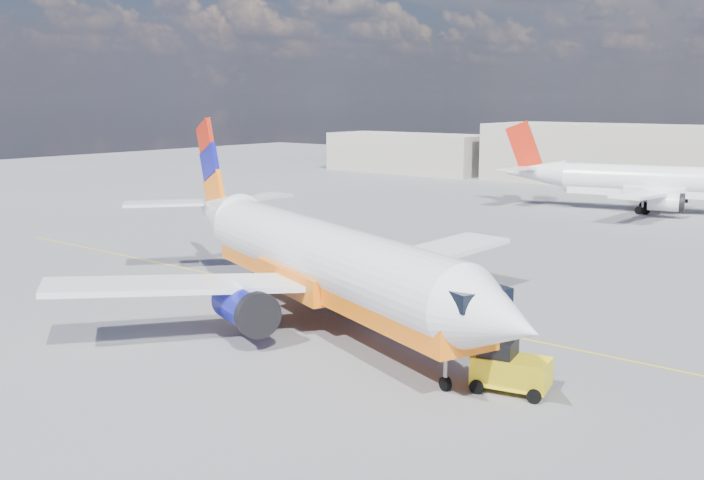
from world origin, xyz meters
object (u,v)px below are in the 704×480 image
Objects in this scene: main_jet at (315,257)px; traffic_cone at (218,302)px; gse_tug at (509,367)px; second_jet at (655,182)px.

traffic_cone is (-6.08, -1.32, -3.15)m from main_jet.
gse_tug reaches higher than traffic_cone.
gse_tug is (12.17, -54.45, -2.06)m from second_jet.
second_jet reaches higher than gse_tug.
second_jet is (0.39, 51.91, -0.39)m from main_jet.
main_jet reaches higher than traffic_cone.
main_jet reaches higher than gse_tug.
gse_tug is 5.16× the size of traffic_cone.
main_jet is 51.91m from second_jet.
second_jet is at bearing 83.07° from traffic_cone.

